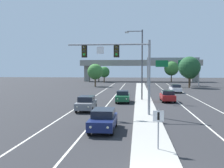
{
  "coord_description": "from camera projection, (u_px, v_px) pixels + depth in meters",
  "views": [
    {
      "loc": [
        -0.86,
        -10.49,
        4.61
      ],
      "look_at": [
        -3.2,
        14.09,
        3.2
      ],
      "focal_mm": 43.25,
      "sensor_mm": 36.0,
      "label": 1
    }
  ],
  "objects": [
    {
      "name": "overhead_signal_mast",
      "position": [
        122.0,
        61.0,
        26.08
      ],
      "size": [
        8.03,
        0.44,
        7.2
      ],
      "color": "gray",
      "rests_on": "median_island"
    },
    {
      "name": "median_sign_post",
      "position": [
        158.0,
        123.0,
        14.87
      ],
      "size": [
        0.6,
        0.1,
        2.2
      ],
      "color": "gray",
      "rests_on": "median_island"
    },
    {
      "name": "edge_stripe_left",
      "position": [
        84.0,
        103.0,
        36.21
      ],
      "size": [
        0.14,
        100.0,
        0.01
      ],
      "primitive_type": "cube",
      "color": "silver",
      "rests_on": "ground"
    },
    {
      "name": "car_oncoming_navy",
      "position": [
        103.0,
        120.0,
        20.08
      ],
      "size": [
        1.82,
        4.47,
        1.58
      ],
      "color": "#141E4C",
      "rests_on": "ground"
    },
    {
      "name": "car_receding_red",
      "position": [
        168.0,
        96.0,
        37.55
      ],
      "size": [
        1.85,
        4.48,
        1.58
      ],
      "color": "maroon",
      "rests_on": "ground"
    },
    {
      "name": "tree_far_left_a",
      "position": [
        99.0,
        72.0,
        98.07
      ],
      "size": [
        3.51,
        3.51,
        5.08
      ],
      "color": "#4C3823",
      "rests_on": "ground"
    },
    {
      "name": "car_receding_white",
      "position": [
        175.0,
        88.0,
        51.82
      ],
      "size": [
        1.93,
        4.51,
        1.58
      ],
      "color": "silver",
      "rests_on": "ground"
    },
    {
      "name": "highway_sign_gantry",
      "position": [
        173.0,
        63.0,
        69.18
      ],
      "size": [
        13.28,
        0.42,
        7.5
      ],
      "color": "gray",
      "rests_on": "ground"
    },
    {
      "name": "car_oncoming_green",
      "position": [
        123.0,
        96.0,
        36.91
      ],
      "size": [
        1.86,
        4.48,
        1.58
      ],
      "color": "#195633",
      "rests_on": "ground"
    },
    {
      "name": "median_island",
      "position": [
        146.0,
        112.0,
        28.49
      ],
      "size": [
        2.4,
        110.0,
        0.15
      ],
      "primitive_type": "cube",
      "color": "#9E9B93",
      "rests_on": "ground"
    },
    {
      "name": "car_oncoming_grey",
      "position": [
        86.0,
        103.0,
        29.57
      ],
      "size": [
        1.9,
        4.5,
        1.58
      ],
      "color": "slate",
      "rests_on": "ground"
    },
    {
      "name": "lane_stripe_receding_center",
      "position": [
        180.0,
        104.0,
        35.01
      ],
      "size": [
        0.14,
        100.0,
        0.01
      ],
      "primitive_type": "cube",
      "color": "silver",
      "rests_on": "ground"
    },
    {
      "name": "tree_far_right_c",
      "position": [
        189.0,
        67.0,
        64.38
      ],
      "size": [
        5.19,
        5.19,
        7.51
      ],
      "color": "#4C3823",
      "rests_on": "ground"
    },
    {
      "name": "tree_far_right_b",
      "position": [
        171.0,
        68.0,
        92.52
      ],
      "size": [
        4.96,
        4.96,
        7.18
      ],
      "color": "#4C3823",
      "rests_on": "ground"
    },
    {
      "name": "street_lamp_median",
      "position": [
        141.0,
        60.0,
        38.61
      ],
      "size": [
        2.58,
        0.28,
        10.0
      ],
      "color": "#4C4C51",
      "rests_on": "median_island"
    },
    {
      "name": "tree_far_left_c",
      "position": [
        95.0,
        72.0,
        69.45
      ],
      "size": [
        4.04,
        4.04,
        5.85
      ],
      "color": "#4C3823",
      "rests_on": "ground"
    },
    {
      "name": "tree_far_left_b",
      "position": [
        104.0,
        72.0,
        90.87
      ],
      "size": [
        3.68,
        3.68,
        5.32
      ],
      "color": "#4C3823",
      "rests_on": "ground"
    },
    {
      "name": "lane_stripe_oncoming_center",
      "position": [
        109.0,
        103.0,
        35.9
      ],
      "size": [
        0.14,
        100.0,
        0.01
      ],
      "primitive_type": "cube",
      "color": "silver",
      "rests_on": "ground"
    },
    {
      "name": "overpass_bridge",
      "position": [
        140.0,
        65.0,
        96.15
      ],
      "size": [
        42.4,
        6.4,
        7.65
      ],
      "color": "gray",
      "rests_on": "ground"
    },
    {
      "name": "edge_stripe_right",
      "position": [
        206.0,
        104.0,
        34.7
      ],
      "size": [
        0.14,
        100.0,
        0.01
      ],
      "primitive_type": "cube",
      "color": "silver",
      "rests_on": "ground"
    },
    {
      "name": "tree_far_right_a",
      "position": [
        190.0,
        72.0,
        72.51
      ],
      "size": [
        4.0,
        4.0,
        5.79
      ],
      "color": "#4C3823",
      "rests_on": "ground"
    }
  ]
}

